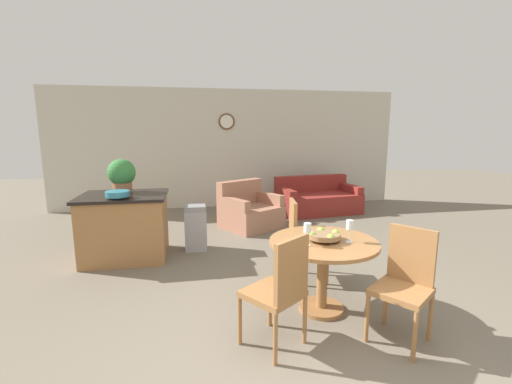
# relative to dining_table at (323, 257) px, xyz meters

# --- Properties ---
(wall_back) EXTENTS (8.00, 0.09, 2.70)m
(wall_back) POSITION_rel_dining_table_xyz_m (-0.37, 4.98, 0.79)
(wall_back) COLOR beige
(wall_back) RESTS_ON ground_plane
(dining_table) EXTENTS (1.05, 1.05, 0.72)m
(dining_table) POSITION_rel_dining_table_xyz_m (0.00, 0.00, 0.00)
(dining_table) COLOR #9E6B3D
(dining_table) RESTS_ON ground_plane
(dining_chair_near_left) EXTENTS (0.59, 0.59, 0.96)m
(dining_chair_near_left) POSITION_rel_dining_table_xyz_m (-0.56, -0.51, -0.03)
(dining_chair_near_left) COLOR #9E6B3D
(dining_chair_near_left) RESTS_ON ground_plane
(dining_chair_near_right) EXTENTS (0.59, 0.59, 0.96)m
(dining_chair_near_right) POSITION_rel_dining_table_xyz_m (0.51, -0.56, -0.03)
(dining_chair_near_right) COLOR #9E6B3D
(dining_chair_near_right) RESTS_ON ground_plane
(dining_chair_far_side) EXTENTS (0.48, 0.48, 0.96)m
(dining_chair_far_side) POSITION_rel_dining_table_xyz_m (0.04, 0.76, -0.03)
(dining_chair_far_side) COLOR #9E6B3D
(dining_chair_far_side) RESTS_ON ground_plane
(fruit_bowl) EXTENTS (0.33, 0.33, 0.10)m
(fruit_bowl) POSITION_rel_dining_table_xyz_m (0.00, 0.00, 0.22)
(fruit_bowl) COLOR olive
(fruit_bowl) RESTS_ON dining_table
(wine_glass_left) EXTENTS (0.07, 0.07, 0.22)m
(wine_glass_left) POSITION_rel_dining_table_xyz_m (-0.21, -0.12, 0.32)
(wine_glass_left) COLOR silver
(wine_glass_left) RESTS_ON dining_table
(wine_glass_right) EXTENTS (0.07, 0.07, 0.22)m
(wine_glass_right) POSITION_rel_dining_table_xyz_m (0.22, -0.09, 0.32)
(wine_glass_right) COLOR silver
(wine_glass_right) RESTS_ON dining_table
(kitchen_island) EXTENTS (1.14, 0.90, 0.91)m
(kitchen_island) POSITION_rel_dining_table_xyz_m (-2.17, 1.85, -0.10)
(kitchen_island) COLOR #9E6B3D
(kitchen_island) RESTS_ON ground_plane
(teal_bowl) EXTENTS (0.30, 0.30, 0.10)m
(teal_bowl) POSITION_rel_dining_table_xyz_m (-2.19, 1.59, 0.40)
(teal_bowl) COLOR teal
(teal_bowl) RESTS_ON kitchen_island
(potted_plant) EXTENTS (0.38, 0.38, 0.47)m
(potted_plant) POSITION_rel_dining_table_xyz_m (-2.21, 2.05, 0.60)
(potted_plant) COLOR #A36642
(potted_plant) RESTS_ON kitchen_island
(trash_bin) EXTENTS (0.32, 0.27, 0.68)m
(trash_bin) POSITION_rel_dining_table_xyz_m (-1.21, 2.02, -0.22)
(trash_bin) COLOR #9E9EA3
(trash_bin) RESTS_ON ground_plane
(couch) EXTENTS (1.83, 1.16, 0.77)m
(couch) POSITION_rel_dining_table_xyz_m (1.43, 3.98, -0.29)
(couch) COLOR maroon
(couch) RESTS_ON ground_plane
(armchair) EXTENTS (1.26, 1.23, 0.84)m
(armchair) POSITION_rel_dining_table_xyz_m (-0.22, 3.10, -0.27)
(armchair) COLOR #A87056
(armchair) RESTS_ON ground_plane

